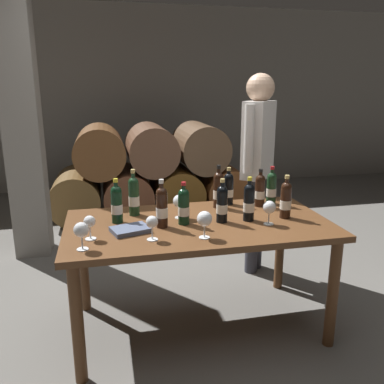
{
  "coord_description": "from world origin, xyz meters",
  "views": [
    {
      "loc": [
        -0.58,
        -2.41,
        1.63
      ],
      "look_at": [
        0.0,
        0.2,
        0.91
      ],
      "focal_mm": 37.63,
      "sensor_mm": 36.0,
      "label": 1
    }
  ],
  "objects_px": {
    "wine_bottle_2": "(222,203)",
    "wine_glass_3": "(205,219)",
    "wine_bottle_7": "(218,189)",
    "wine_glass_1": "(152,223)",
    "wine_bottle_8": "(260,190)",
    "wine_bottle_3": "(117,204)",
    "wine_bottle_4": "(134,196)",
    "wine_bottle_6": "(286,199)",
    "wine_glass_0": "(81,231)",
    "wine_glass_5": "(179,202)",
    "wine_bottle_5": "(229,188)",
    "wine_bottle_10": "(249,202)",
    "wine_glass_4": "(90,223)",
    "dining_table": "(199,235)",
    "sommelier_presenting": "(258,156)",
    "wine_bottle_9": "(162,207)",
    "wine_glass_2": "(269,208)",
    "wine_bottle_0": "(271,188)",
    "wine_bottle_1": "(184,206)",
    "tasting_notebook": "(130,230)"
  },
  "relations": [
    {
      "from": "wine_bottle_10",
      "to": "wine_glass_5",
      "type": "xyz_separation_m",
      "value": [
        -0.43,
        0.14,
        -0.01
      ]
    },
    {
      "from": "wine_bottle_0",
      "to": "wine_glass_4",
      "type": "distance_m",
      "value": 1.38
    },
    {
      "from": "wine_bottle_7",
      "to": "wine_glass_1",
      "type": "height_order",
      "value": "wine_bottle_7"
    },
    {
      "from": "wine_bottle_7",
      "to": "wine_glass_2",
      "type": "bearing_deg",
      "value": -63.34
    },
    {
      "from": "wine_bottle_7",
      "to": "sommelier_presenting",
      "type": "distance_m",
      "value": 0.68
    },
    {
      "from": "wine_bottle_2",
      "to": "wine_glass_3",
      "type": "bearing_deg",
      "value": -125.63
    },
    {
      "from": "wine_bottle_0",
      "to": "wine_bottle_4",
      "type": "bearing_deg",
      "value": -177.49
    },
    {
      "from": "wine_bottle_8",
      "to": "wine_bottle_9",
      "type": "relative_size",
      "value": 0.9
    },
    {
      "from": "wine_glass_2",
      "to": "wine_bottle_7",
      "type": "bearing_deg",
      "value": 116.66
    },
    {
      "from": "wine_bottle_9",
      "to": "sommelier_presenting",
      "type": "relative_size",
      "value": 0.18
    },
    {
      "from": "wine_bottle_8",
      "to": "wine_bottle_10",
      "type": "bearing_deg",
      "value": -123.56
    },
    {
      "from": "wine_bottle_7",
      "to": "wine_bottle_3",
      "type": "bearing_deg",
      "value": -166.39
    },
    {
      "from": "wine_glass_5",
      "to": "wine_glass_2",
      "type": "bearing_deg",
      "value": -24.87
    },
    {
      "from": "wine_bottle_6",
      "to": "tasting_notebook",
      "type": "relative_size",
      "value": 1.33
    },
    {
      "from": "wine_bottle_0",
      "to": "wine_glass_5",
      "type": "relative_size",
      "value": 1.77
    },
    {
      "from": "wine_bottle_9",
      "to": "wine_bottle_1",
      "type": "bearing_deg",
      "value": 11.17
    },
    {
      "from": "wine_glass_0",
      "to": "wine_glass_4",
      "type": "height_order",
      "value": "wine_glass_0"
    },
    {
      "from": "wine_bottle_3",
      "to": "wine_glass_5",
      "type": "relative_size",
      "value": 1.8
    },
    {
      "from": "wine_bottle_0",
      "to": "wine_glass_5",
      "type": "distance_m",
      "value": 0.75
    },
    {
      "from": "wine_glass_5",
      "to": "wine_glass_3",
      "type": "bearing_deg",
      "value": -79.21
    },
    {
      "from": "wine_bottle_2",
      "to": "wine_glass_3",
      "type": "distance_m",
      "value": 0.31
    },
    {
      "from": "wine_bottle_8",
      "to": "wine_bottle_9",
      "type": "xyz_separation_m",
      "value": [
        -0.76,
        -0.29,
        0.01
      ]
    },
    {
      "from": "wine_bottle_3",
      "to": "tasting_notebook",
      "type": "distance_m",
      "value": 0.23
    },
    {
      "from": "wine_bottle_8",
      "to": "wine_glass_4",
      "type": "bearing_deg",
      "value": -161.11
    },
    {
      "from": "wine_glass_1",
      "to": "wine_glass_5",
      "type": "xyz_separation_m",
      "value": [
        0.23,
        0.35,
        0.01
      ]
    },
    {
      "from": "wine_bottle_6",
      "to": "wine_glass_1",
      "type": "distance_m",
      "value": 0.94
    },
    {
      "from": "wine_bottle_3",
      "to": "wine_bottle_4",
      "type": "xyz_separation_m",
      "value": [
        0.12,
        0.13,
        0.01
      ]
    },
    {
      "from": "wine_bottle_6",
      "to": "wine_bottle_9",
      "type": "height_order",
      "value": "wine_bottle_9"
    },
    {
      "from": "wine_glass_3",
      "to": "sommelier_presenting",
      "type": "height_order",
      "value": "sommelier_presenting"
    },
    {
      "from": "wine_bottle_1",
      "to": "wine_bottle_8",
      "type": "relative_size",
      "value": 1.0
    },
    {
      "from": "wine_bottle_6",
      "to": "wine_glass_1",
      "type": "relative_size",
      "value": 2.01
    },
    {
      "from": "wine_glass_0",
      "to": "wine_glass_5",
      "type": "xyz_separation_m",
      "value": [
        0.61,
        0.41,
        0.0
      ]
    },
    {
      "from": "wine_bottle_5",
      "to": "wine_bottle_10",
      "type": "relative_size",
      "value": 0.95
    },
    {
      "from": "wine_glass_0",
      "to": "wine_bottle_6",
      "type": "bearing_deg",
      "value": 11.59
    },
    {
      "from": "wine_bottle_9",
      "to": "tasting_notebook",
      "type": "bearing_deg",
      "value": -167.88
    },
    {
      "from": "dining_table",
      "to": "wine_glass_2",
      "type": "relative_size",
      "value": 10.9
    },
    {
      "from": "wine_bottle_7",
      "to": "wine_glass_5",
      "type": "distance_m",
      "value": 0.37
    },
    {
      "from": "wine_bottle_1",
      "to": "wine_bottle_2",
      "type": "relative_size",
      "value": 0.96
    },
    {
      "from": "tasting_notebook",
      "to": "wine_bottle_5",
      "type": "bearing_deg",
      "value": 12.84
    },
    {
      "from": "dining_table",
      "to": "wine_glass_5",
      "type": "distance_m",
      "value": 0.25
    },
    {
      "from": "wine_bottle_10",
      "to": "wine_glass_3",
      "type": "relative_size",
      "value": 1.8
    },
    {
      "from": "dining_table",
      "to": "wine_bottle_2",
      "type": "bearing_deg",
      "value": -11.04
    },
    {
      "from": "wine_bottle_9",
      "to": "wine_glass_4",
      "type": "relative_size",
      "value": 2.15
    },
    {
      "from": "wine_glass_0",
      "to": "wine_glass_3",
      "type": "height_order",
      "value": "wine_glass_3"
    },
    {
      "from": "wine_bottle_7",
      "to": "wine_bottle_10",
      "type": "distance_m",
      "value": 0.34
    },
    {
      "from": "wine_bottle_9",
      "to": "wine_glass_5",
      "type": "height_order",
      "value": "wine_bottle_9"
    },
    {
      "from": "wine_bottle_5",
      "to": "wine_glass_0",
      "type": "bearing_deg",
      "value": -147.66
    },
    {
      "from": "wine_bottle_10",
      "to": "tasting_notebook",
      "type": "distance_m",
      "value": 0.78
    },
    {
      "from": "wine_bottle_0",
      "to": "wine_glass_5",
      "type": "bearing_deg",
      "value": -166.26
    },
    {
      "from": "wine_bottle_8",
      "to": "wine_glass_1",
      "type": "xyz_separation_m",
      "value": [
        -0.85,
        -0.5,
        -0.02
      ]
    }
  ]
}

